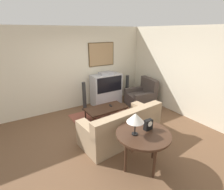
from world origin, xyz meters
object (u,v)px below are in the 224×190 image
object	(u,v)px
couch	(122,128)
speaker_tower_left	(84,97)
armchair	(141,97)
coffee_table	(106,109)
mantel_clock	(148,125)
speaker_tower_right	(127,88)
tv	(106,89)
table_lamp	(135,118)
console_table	(143,136)

from	to	relation	value
couch	speaker_tower_left	size ratio (longest dim) A/B	2.09
armchair	coffee_table	world-z (taller)	armchair
coffee_table	mantel_clock	size ratio (longest dim) A/B	5.72
mantel_clock	speaker_tower_left	xyz separation A→B (m)	(-0.01, 3.02, -0.41)
couch	speaker_tower_right	distance (m)	2.73
armchair	mantel_clock	size ratio (longest dim) A/B	4.89
tv	speaker_tower_left	xyz separation A→B (m)	(-0.89, -0.06, -0.11)
couch	mantel_clock	distance (m)	1.07
coffee_table	speaker_tower_left	xyz separation A→B (m)	(-0.24, 1.01, 0.10)
tv	table_lamp	xyz separation A→B (m)	(-1.21, -3.08, 0.53)
couch	console_table	size ratio (longest dim) A/B	1.98
speaker_tower_left	speaker_tower_right	xyz separation A→B (m)	(1.79, 0.00, 0.00)
tv	armchair	size ratio (longest dim) A/B	1.18
armchair	tv	bearing A→B (deg)	-115.84
armchair	speaker_tower_left	distance (m)	2.06
couch	coffee_table	distance (m)	1.10
couch	mantel_clock	world-z (taller)	mantel_clock
armchair	speaker_tower_right	size ratio (longest dim) A/B	1.05
mantel_clock	table_lamp	bearing A→B (deg)	179.82
table_lamp	mantel_clock	xyz separation A→B (m)	(0.33, -0.00, -0.23)
console_table	mantel_clock	xyz separation A→B (m)	(0.15, 0.05, 0.17)
mantel_clock	speaker_tower_left	bearing A→B (deg)	90.22
console_table	armchair	bearing A→B (deg)	48.96
armchair	speaker_tower_left	world-z (taller)	speaker_tower_left
coffee_table	table_lamp	size ratio (longest dim) A/B	2.78
coffee_table	table_lamp	world-z (taller)	table_lamp
console_table	speaker_tower_left	bearing A→B (deg)	87.36
couch	console_table	distance (m)	1.06
coffee_table	mantel_clock	bearing A→B (deg)	-96.37
coffee_table	speaker_tower_right	distance (m)	1.86
speaker_tower_right	couch	bearing A→B (deg)	-129.60
console_table	mantel_clock	bearing A→B (deg)	17.84
armchair	coffee_table	distance (m)	1.73
couch	mantel_clock	xyz separation A→B (m)	(-0.04, -0.92, 0.55)
armchair	speaker_tower_left	xyz separation A→B (m)	(-1.93, 0.69, 0.16)
coffee_table	table_lamp	bearing A→B (deg)	-105.32
coffee_table	speaker_tower_right	size ratio (longest dim) A/B	1.22
tv	couch	xyz separation A→B (m)	(-0.84, -2.16, -0.25)
tv	speaker_tower_right	distance (m)	0.90
armchair	speaker_tower_right	xyz separation A→B (m)	(-0.14, 0.69, 0.16)
table_lamp	speaker_tower_right	xyz separation A→B (m)	(2.10, 3.02, -0.64)
couch	table_lamp	bearing A→B (deg)	63.32
console_table	mantel_clock	world-z (taller)	mantel_clock
tv	coffee_table	size ratio (longest dim) A/B	1.01
table_lamp	armchair	bearing A→B (deg)	46.07
armchair	speaker_tower_right	bearing A→B (deg)	-158.30
mantel_clock	speaker_tower_right	world-z (taller)	speaker_tower_right
console_table	speaker_tower_right	world-z (taller)	speaker_tower_right
tv	speaker_tower_right	size ratio (longest dim) A/B	1.23
coffee_table	speaker_tower_left	size ratio (longest dim) A/B	1.22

